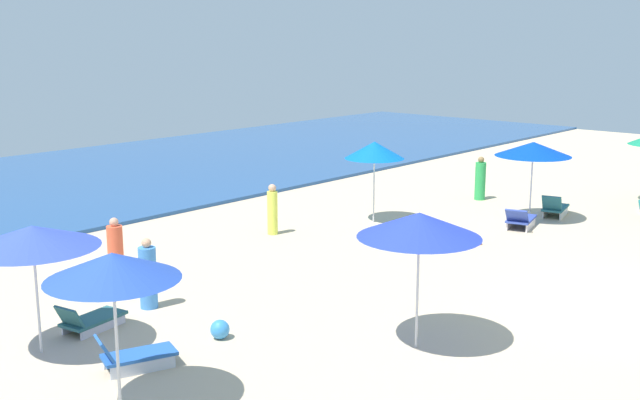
% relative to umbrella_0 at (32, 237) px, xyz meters
% --- Properties ---
extents(ocean, '(60.00, 15.04, 0.12)m').
position_rel_umbrella_0_xyz_m(ocean, '(9.71, 14.61, -2.14)').
color(ocean, '#244F8C').
rests_on(ocean, ground_plane).
extents(umbrella_0, '(2.38, 2.38, 2.40)m').
position_rel_umbrella_0_xyz_m(umbrella_0, '(0.00, 0.00, 0.00)').
color(umbrella_0, silver).
rests_on(umbrella_0, ground_plane).
extents(lounge_chair_0_0, '(1.43, 0.82, 0.65)m').
position_rel_umbrella_0_xyz_m(lounge_chair_0_0, '(1.20, 0.28, -1.98)').
color(lounge_chair_0_0, silver).
rests_on(lounge_chair_0_0, ground_plane).
extents(umbrella_1, '(2.33, 2.33, 2.49)m').
position_rel_umbrella_0_xyz_m(umbrella_1, '(15.51, -1.92, 0.07)').
color(umbrella_1, silver).
rests_on(umbrella_1, ground_plane).
extents(lounge_chair_1_0, '(1.53, 0.92, 0.78)m').
position_rel_umbrella_0_xyz_m(lounge_chair_1_0, '(16.56, -2.26, -1.92)').
color(lounge_chair_1_0, silver).
rests_on(lounge_chair_1_0, ground_plane).
extents(lounge_chair_1_1, '(1.58, 1.01, 0.71)m').
position_rel_umbrella_0_xyz_m(lounge_chair_1_1, '(14.41, -2.17, -1.92)').
color(lounge_chair_1_1, silver).
rests_on(lounge_chair_1_1, ground_plane).
extents(umbrella_4, '(2.05, 2.05, 2.56)m').
position_rel_umbrella_0_xyz_m(umbrella_4, '(-0.37, -3.03, 0.14)').
color(umbrella_4, silver).
rests_on(umbrella_4, ground_plane).
extents(lounge_chair_4_0, '(1.45, 0.99, 0.68)m').
position_rel_umbrella_0_xyz_m(lounge_chair_4_0, '(0.69, -1.90, -1.95)').
color(lounge_chair_4_0, silver).
rests_on(lounge_chair_4_0, ground_plane).
extents(umbrella_5, '(1.83, 1.83, 2.53)m').
position_rel_umbrella_0_xyz_m(umbrella_5, '(12.11, 1.63, 0.06)').
color(umbrella_5, silver).
rests_on(umbrella_5, ground_plane).
extents(umbrella_6, '(2.28, 2.28, 2.58)m').
position_rel_umbrella_0_xyz_m(umbrella_6, '(4.77, -5.02, 0.15)').
color(umbrella_6, silver).
rests_on(umbrella_6, ground_plane).
extents(beachgoer_0, '(0.37, 0.37, 1.49)m').
position_rel_umbrella_0_xyz_m(beachgoer_0, '(8.99, 2.94, -1.49)').
color(beachgoer_0, '#E5F152').
rests_on(beachgoer_0, ground_plane).
extents(beachgoer_1, '(0.51, 0.51, 1.53)m').
position_rel_umbrella_0_xyz_m(beachgoer_1, '(2.78, 0.49, -1.50)').
color(beachgoer_1, '#4288DA').
rests_on(beachgoer_1, ground_plane).
extents(beachgoer_2, '(0.40, 0.40, 1.53)m').
position_rel_umbrella_0_xyz_m(beachgoer_2, '(3.43, 2.64, -1.50)').
color(beachgoer_2, '#F15A39').
rests_on(beachgoer_2, ground_plane).
extents(beachgoer_3, '(0.51, 0.51, 1.54)m').
position_rel_umbrella_0_xyz_m(beachgoer_3, '(17.29, 0.88, -1.49)').
color(beachgoer_3, green).
rests_on(beachgoer_3, ground_plane).
extents(beach_ball_0, '(0.25, 0.25, 0.25)m').
position_rel_umbrella_0_xyz_m(beach_ball_0, '(11.92, -2.14, -2.07)').
color(beach_ball_0, red).
rests_on(beach_ball_0, ground_plane).
extents(beach_ball_1, '(0.38, 0.38, 0.38)m').
position_rel_umbrella_0_xyz_m(beach_ball_1, '(2.62, -1.96, -2.01)').
color(beach_ball_1, '#368AD3').
rests_on(beach_ball_1, ground_plane).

